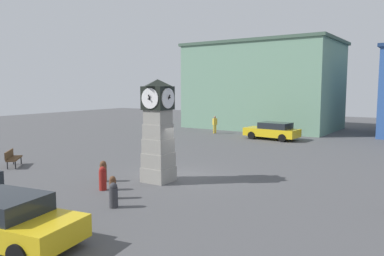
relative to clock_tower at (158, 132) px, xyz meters
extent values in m
plane|color=#4C4C4F|center=(0.29, 1.08, -2.31)|extent=(88.89, 88.89, 0.00)
cube|color=gray|center=(0.00, 0.00, -1.97)|extent=(1.22, 1.22, 0.67)
cube|color=gray|center=(0.00, 0.00, -1.31)|extent=(1.16, 1.16, 0.67)
cube|color=gray|center=(0.00, 0.00, -0.64)|extent=(1.10, 1.10, 0.67)
cube|color=gray|center=(0.00, 0.00, 0.02)|extent=(1.03, 1.03, 0.67)
cube|color=gray|center=(0.00, 0.00, 0.69)|extent=(0.97, 0.97, 0.67)
cube|color=black|center=(0.00, 0.00, 1.55)|extent=(1.11, 1.11, 1.06)
cylinder|color=white|center=(0.00, 0.58, 1.55)|extent=(0.91, 0.04, 0.91)
cube|color=black|center=(0.00, 0.60, 1.55)|extent=(0.06, 0.20, 0.12)
cube|color=black|center=(0.00, 0.60, 1.55)|extent=(0.04, 0.26, 0.28)
cylinder|color=white|center=(0.00, -0.58, 1.55)|extent=(0.91, 0.04, 0.91)
cube|color=black|center=(0.00, -0.60, 1.55)|extent=(0.06, 0.21, 0.11)
cube|color=black|center=(0.00, -0.60, 1.55)|extent=(0.04, 0.15, 0.34)
cylinder|color=white|center=(0.58, 0.00, 1.55)|extent=(0.04, 0.91, 0.91)
cube|color=black|center=(0.60, 0.00, 1.55)|extent=(0.21, 0.06, 0.10)
cube|color=black|center=(0.60, 0.00, 1.55)|extent=(0.19, 0.04, 0.32)
cylinder|color=white|center=(-0.58, 0.00, 1.55)|extent=(0.04, 0.91, 0.91)
cube|color=black|center=(-0.60, 0.00, 1.55)|extent=(0.15, 0.06, 0.19)
cube|color=black|center=(-0.60, 0.00, 1.55)|extent=(0.34, 0.04, 0.06)
pyramid|color=black|center=(0.00, 0.00, 2.24)|extent=(1.17, 1.17, 0.32)
cylinder|color=brown|center=(-2.13, -1.40, -1.92)|extent=(0.32, 0.32, 0.78)
sphere|color=brown|center=(-2.13, -1.40, -1.48)|extent=(0.29, 0.29, 0.29)
cylinder|color=maroon|center=(-1.09, -2.46, -1.89)|extent=(0.31, 0.31, 0.83)
sphere|color=maroon|center=(-1.09, -2.46, -1.43)|extent=(0.28, 0.28, 0.28)
cylinder|color=brown|center=(0.14, -3.13, -1.94)|extent=(0.27, 0.27, 0.74)
sphere|color=brown|center=(0.14, -3.13, -1.53)|extent=(0.24, 0.24, 0.24)
cylinder|color=#333338|center=(0.94, -3.92, -1.94)|extent=(0.32, 0.32, 0.73)
sphere|color=#333338|center=(0.94, -3.92, -1.53)|extent=(0.29, 0.29, 0.29)
cylinder|color=black|center=(-1.28, -6.35, -1.99)|extent=(0.66, 0.27, 0.64)
cube|color=gold|center=(0.95, -7.84, -1.72)|extent=(4.13, 2.43, 0.62)
cube|color=#1E2328|center=(0.66, -7.88, -1.16)|extent=(2.38, 2.01, 0.50)
cylinder|color=black|center=(2.01, -6.78, -1.99)|extent=(0.67, 0.31, 0.64)
cylinder|color=black|center=(2.27, -8.53, -1.99)|extent=(0.67, 0.31, 0.64)
cylinder|color=black|center=(-0.38, -7.15, -1.99)|extent=(0.67, 0.31, 0.64)
cube|color=gold|center=(-0.48, 16.23, -1.71)|extent=(4.60, 2.34, 0.66)
cube|color=#1E2328|center=(-0.15, 16.19, -1.12)|extent=(2.60, 1.98, 0.51)
cylinder|color=black|center=(-1.94, 15.46, -1.99)|extent=(0.66, 0.28, 0.64)
cylinder|color=black|center=(-1.76, 17.26, -1.99)|extent=(0.66, 0.28, 0.64)
cylinder|color=black|center=(0.79, 15.19, -1.99)|extent=(0.66, 0.28, 0.64)
cylinder|color=black|center=(0.97, 16.99, -1.99)|extent=(0.66, 0.28, 0.64)
cube|color=brown|center=(-8.66, -1.64, -1.86)|extent=(1.47, 1.50, 0.08)
cube|color=brown|center=(-8.84, -1.81, -1.61)|extent=(1.16, 1.19, 0.40)
cylinder|color=#262628|center=(-8.07, -1.96, -2.08)|extent=(0.06, 0.06, 0.45)
cylinder|color=#262628|center=(-8.96, -1.04, -2.08)|extent=(0.06, 0.06, 0.45)
cylinder|color=#262628|center=(-8.36, -2.24, -2.08)|extent=(0.06, 0.06, 0.45)
cylinder|color=#262628|center=(-9.25, -1.32, -2.08)|extent=(0.06, 0.06, 0.45)
cylinder|color=gold|center=(-6.44, 17.43, -1.90)|extent=(0.14, 0.14, 0.81)
cylinder|color=gold|center=(-6.52, 17.24, -1.90)|extent=(0.14, 0.14, 0.81)
cube|color=gold|center=(-6.48, 17.33, -1.19)|extent=(0.38, 0.46, 0.61)
sphere|color=#8C664C|center=(-6.48, 17.33, -0.78)|extent=(0.22, 0.22, 0.22)
cube|color=gray|center=(-4.56, 24.46, 2.03)|extent=(15.34, 9.96, 8.68)
cube|color=#405849|center=(-4.56, 24.46, 6.52)|extent=(15.80, 10.26, 0.30)
camera|label=1|loc=(10.34, -13.58, 2.03)|focal=35.00mm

